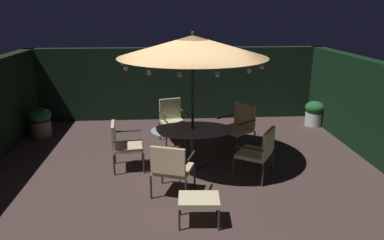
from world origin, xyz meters
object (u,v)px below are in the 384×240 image
(patio_chair_southeast, at_px, (239,124))
(potted_plant_back_center, at_px, (314,113))
(patio_chair_northeast, at_px, (171,166))
(patio_chair_south, at_px, (172,118))
(patio_chair_north, at_px, (123,143))
(ottoman_footrest, at_px, (199,201))
(patio_chair_east, at_px, (259,150))
(patio_dining_table, at_px, (193,136))
(patio_umbrella, at_px, (193,46))
(potted_plant_left_far, at_px, (40,121))

(patio_chair_southeast, distance_m, potted_plant_back_center, 2.77)
(patio_chair_northeast, bearing_deg, patio_chair_south, 88.48)
(patio_chair_north, xyz_separation_m, ottoman_footrest, (1.31, -1.99, -0.18))
(patio_chair_east, bearing_deg, ottoman_footrest, -131.60)
(patio_chair_northeast, height_order, ottoman_footrest, patio_chair_northeast)
(patio_dining_table, height_order, ottoman_footrest, patio_dining_table)
(patio_umbrella, height_order, potted_plant_back_center, patio_umbrella)
(patio_dining_table, bearing_deg, patio_chair_east, -31.96)
(patio_chair_southeast, bearing_deg, patio_dining_table, -143.27)
(patio_dining_table, relative_size, patio_chair_east, 1.73)
(patio_chair_east, height_order, patio_chair_southeast, patio_chair_southeast)
(patio_chair_south, bearing_deg, potted_plant_back_center, 13.68)
(patio_dining_table, bearing_deg, patio_chair_northeast, -109.10)
(patio_umbrella, distance_m, patio_chair_south, 2.27)
(patio_chair_south, bearing_deg, patio_chair_north, -123.84)
(patio_chair_northeast, distance_m, patio_chair_southeast, 2.67)
(ottoman_footrest, relative_size, potted_plant_back_center, 0.93)
(patio_umbrella, bearing_deg, potted_plant_back_center, 33.26)
(patio_chair_north, distance_m, potted_plant_back_center, 5.43)
(potted_plant_back_center, bearing_deg, patio_chair_north, -153.44)
(patio_umbrella, relative_size, patio_chair_northeast, 3.02)
(patio_umbrella, distance_m, potted_plant_left_far, 4.57)
(patio_chair_northeast, distance_m, patio_chair_south, 2.65)
(patio_umbrella, distance_m, potted_plant_back_center, 4.62)
(patio_chair_north, bearing_deg, patio_chair_east, -12.91)
(patio_umbrella, relative_size, patio_chair_southeast, 2.87)
(patio_umbrella, height_order, patio_chair_southeast, patio_umbrella)
(potted_plant_back_center, bearing_deg, patio_chair_northeast, -137.57)
(patio_chair_southeast, bearing_deg, ottoman_footrest, -111.78)
(patio_chair_northeast, height_order, potted_plant_back_center, patio_chair_northeast)
(patio_chair_north, bearing_deg, ottoman_footrest, -56.62)
(patio_chair_north, relative_size, potted_plant_left_far, 1.30)
(patio_dining_table, xyz_separation_m, potted_plant_back_center, (3.47, 2.28, -0.24))
(patio_chair_north, xyz_separation_m, patio_chair_east, (2.56, -0.59, 0.02))
(patio_umbrella, bearing_deg, patio_chair_north, -173.85)
(patio_dining_table, distance_m, patio_umbrella, 1.78)
(potted_plant_left_far, xyz_separation_m, potted_plant_back_center, (7.12, 0.35, -0.03))
(potted_plant_left_far, bearing_deg, patio_chair_east, -28.90)
(patio_chair_southeast, xyz_separation_m, potted_plant_back_center, (2.35, 1.44, -0.20))
(patio_dining_table, xyz_separation_m, patio_chair_northeast, (-0.45, -1.31, -0.05))
(potted_plant_left_far, relative_size, potted_plant_back_center, 1.09)
(patio_dining_table, relative_size, patio_umbrella, 0.59)
(patio_chair_north, bearing_deg, patio_umbrella, 6.15)
(potted_plant_left_far, distance_m, potted_plant_back_center, 7.13)
(patio_chair_north, relative_size, ottoman_footrest, 1.52)
(patio_umbrella, xyz_separation_m, patio_chair_east, (1.18, -0.74, -1.81))
(potted_plant_left_far, bearing_deg, patio_umbrella, -27.87)
(ottoman_footrest, bearing_deg, patio_chair_south, 95.18)
(patio_umbrella, relative_size, ottoman_footrest, 4.54)
(patio_chair_east, distance_m, potted_plant_left_far, 5.51)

